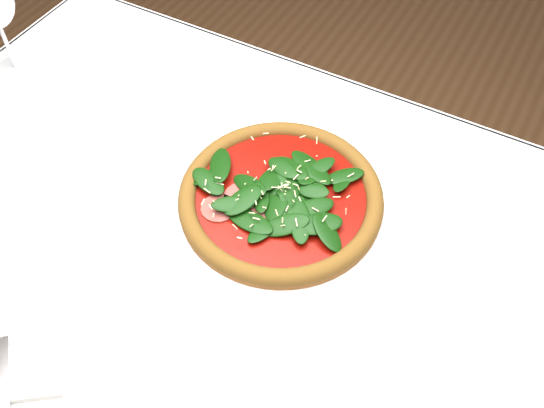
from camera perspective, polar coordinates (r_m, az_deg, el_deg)
The scene contains 6 objects.
ground at distance 1.59m, azimuth -2.97°, elevation -18.27°, with size 6.00×6.00×0.00m, color brown.
dining_table at distance 1.00m, azimuth -4.49°, elevation -5.57°, with size 1.21×0.81×0.75m.
plate at distance 0.93m, azimuth 0.82°, elevation 0.00°, with size 0.36×0.36×0.02m.
pizza at distance 0.92m, azimuth 0.84°, elevation 0.80°, with size 0.40×0.40×0.04m.
napkin at distance 0.86m, azimuth -23.71°, elevation -14.70°, with size 0.14×0.07×0.01m, color silver.
fork at distance 0.87m, azimuth -23.89°, elevation -13.03°, with size 0.11×0.11×0.00m.
Camera 1 is at (0.33, -0.43, 1.49)m, focal length 40.00 mm.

